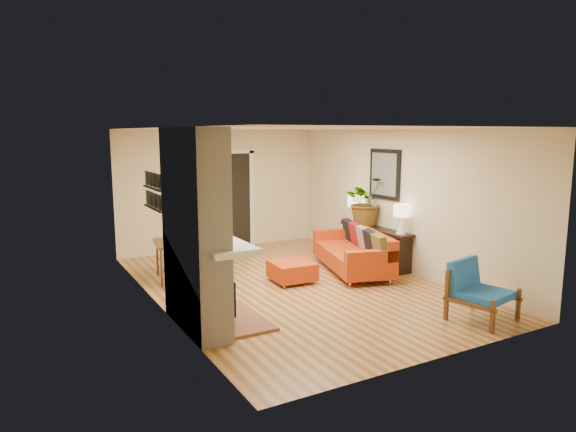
% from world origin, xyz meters
% --- Properties ---
extents(room_shell, '(6.50, 6.50, 6.50)m').
position_xyz_m(room_shell, '(0.60, 2.63, 1.24)').
color(room_shell, tan).
rests_on(room_shell, ground).
extents(fireplace, '(1.09, 1.68, 2.60)m').
position_xyz_m(fireplace, '(-2.00, -1.00, 1.24)').
color(fireplace, white).
rests_on(fireplace, ground).
extents(sofa, '(1.48, 2.29, 0.83)m').
position_xyz_m(sofa, '(1.46, 0.24, 0.37)').
color(sofa, silver).
rests_on(sofa, ground).
extents(ottoman, '(0.72, 0.72, 0.35)m').
position_xyz_m(ottoman, '(0.08, 0.19, 0.20)').
color(ottoman, silver).
rests_on(ottoman, ground).
extents(blue_chair, '(0.91, 0.89, 0.80)m').
position_xyz_m(blue_chair, '(1.42, -2.54, 0.43)').
color(blue_chair, brown).
rests_on(blue_chair, ground).
extents(dining_table, '(0.83, 1.56, 0.82)m').
position_xyz_m(dining_table, '(-1.58, 1.32, 0.54)').
color(dining_table, brown).
rests_on(dining_table, ground).
extents(console_table, '(0.34, 1.85, 0.72)m').
position_xyz_m(console_table, '(2.07, 0.45, 0.58)').
color(console_table, black).
rests_on(console_table, ground).
extents(lamp_near, '(0.30, 0.30, 0.54)m').
position_xyz_m(lamp_near, '(2.07, -0.28, 1.06)').
color(lamp_near, white).
rests_on(lamp_near, console_table).
extents(lamp_far, '(0.30, 0.30, 0.54)m').
position_xyz_m(lamp_far, '(2.07, 1.12, 1.06)').
color(lamp_far, white).
rests_on(lamp_far, console_table).
extents(houseplant, '(0.87, 0.76, 0.96)m').
position_xyz_m(houseplant, '(2.06, 0.74, 1.21)').
color(houseplant, '#1E5919').
rests_on(houseplant, console_table).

